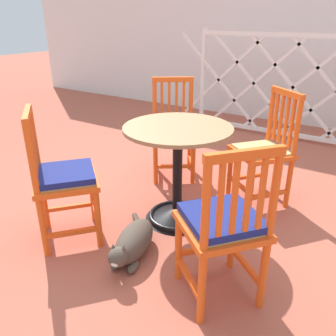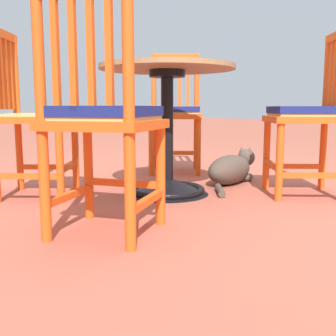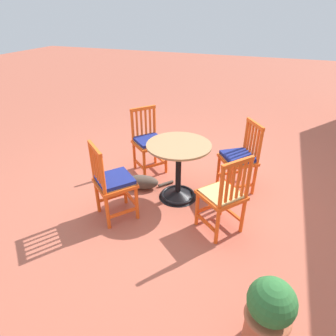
# 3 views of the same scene
# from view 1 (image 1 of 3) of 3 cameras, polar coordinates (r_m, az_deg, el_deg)

# --- Properties ---
(ground_plane) EXTENTS (24.00, 24.00, 0.00)m
(ground_plane) POSITION_cam_1_polar(r_m,az_deg,el_deg) (2.66, -1.24, -8.62)
(ground_plane) COLOR #AD5642
(building_wall_backdrop) EXTENTS (10.00, 0.20, 2.80)m
(building_wall_backdrop) POSITION_cam_1_polar(r_m,az_deg,el_deg) (5.30, 20.70, 22.10)
(building_wall_backdrop) COLOR white
(building_wall_backdrop) RESTS_ON ground_plane
(lattice_fence_panel) EXTENTS (3.59, 0.06, 1.28)m
(lattice_fence_panel) POSITION_cam_1_polar(r_m,az_deg,el_deg) (4.46, 22.92, 11.82)
(lattice_fence_panel) COLOR white
(lattice_fence_panel) RESTS_ON ground_plane
(cafe_table) EXTENTS (0.76, 0.76, 0.73)m
(cafe_table) POSITION_cam_1_polar(r_m,az_deg,el_deg) (2.55, 1.53, -2.79)
(cafe_table) COLOR black
(cafe_table) RESTS_ON ground_plane
(orange_chair_at_corner) EXTENTS (0.56, 0.56, 0.91)m
(orange_chair_at_corner) POSITION_cam_1_polar(r_m,az_deg,el_deg) (3.23, 0.90, 6.13)
(orange_chair_at_corner) COLOR #EA5619
(orange_chair_at_corner) RESTS_ON ground_plane
(orange_chair_facing_out) EXTENTS (0.56, 0.56, 0.91)m
(orange_chair_facing_out) POSITION_cam_1_polar(r_m,az_deg,el_deg) (2.36, -16.96, -1.75)
(orange_chair_facing_out) COLOR #EA5619
(orange_chair_facing_out) RESTS_ON ground_plane
(orange_chair_tucked_in) EXTENTS (0.56, 0.56, 0.91)m
(orange_chair_tucked_in) POSITION_cam_1_polar(r_m,az_deg,el_deg) (1.81, 9.04, -9.32)
(orange_chair_tucked_in) COLOR #EA5619
(orange_chair_tucked_in) RESTS_ON ground_plane
(orange_chair_by_planter) EXTENTS (0.56, 0.56, 0.91)m
(orange_chair_by_planter) POSITION_cam_1_polar(r_m,az_deg,el_deg) (2.86, 15.53, 2.61)
(orange_chair_by_planter) COLOR #EA5619
(orange_chair_by_planter) RESTS_ON ground_plane
(tabby_cat) EXTENTS (0.44, 0.66, 0.23)m
(tabby_cat) POSITION_cam_1_polar(r_m,az_deg,el_deg) (2.27, -5.91, -12.25)
(tabby_cat) COLOR #4C4238
(tabby_cat) RESTS_ON ground_plane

